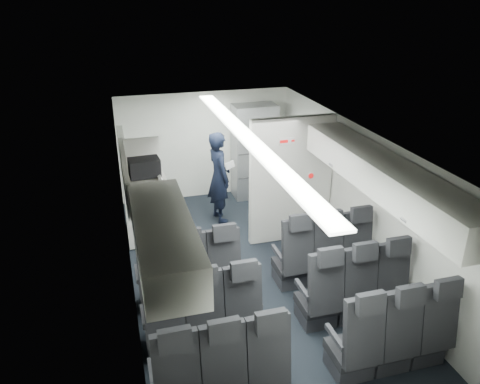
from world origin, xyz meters
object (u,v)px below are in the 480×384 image
seat_row_rear (310,357)px  galley_unit (254,151)px  boarding_door (126,187)px  flight_attendant (219,177)px  seat_row_mid (280,306)px  carry_on_bag (144,167)px  seat_row_front (258,267)px

seat_row_rear → galley_unit: bearing=79.4°
boarding_door → flight_attendant: (1.65, 0.28, -0.11)m
seat_row_mid → galley_unit: bearing=77.1°
carry_on_bag → seat_row_mid: bearing=-51.2°
seat_row_front → boarding_door: (-1.64, 2.09, 0.55)m
boarding_door → carry_on_bag: (0.24, -1.49, 0.86)m
seat_row_rear → boarding_door: bearing=112.9°
seat_row_mid → seat_row_rear: (0.00, -0.90, 0.00)m
seat_row_rear → carry_on_bag: bearing=120.3°
seat_row_mid → boarding_door: size_ratio=1.79×
seat_row_mid → carry_on_bag: (-1.40, 1.49, 1.41)m
flight_attendant → seat_row_mid: bearing=171.2°
boarding_door → carry_on_bag: carry_on_bag is taller
seat_row_front → galley_unit: (0.95, 3.25, 0.55)m
boarding_door → seat_row_mid: bearing=-61.2°
seat_row_mid → flight_attendant: flight_attendant is taller
seat_row_mid → carry_on_bag: bearing=133.2°
seat_row_front → galley_unit: size_ratio=1.75×
seat_row_mid → galley_unit: size_ratio=1.75×
galley_unit → carry_on_bag: carry_on_bag is taller
seat_row_rear → boarding_door: size_ratio=1.79×
galley_unit → boarding_door: 2.84m
seat_row_mid → boarding_door: boarding_door is taller
flight_attendant → seat_row_front: bearing=171.2°
galley_unit → seat_row_rear: bearing=-100.6°
galley_unit → carry_on_bag: bearing=-131.4°
seat_row_rear → galley_unit: 5.17m
seat_row_front → seat_row_mid: same height
seat_row_front → galley_unit: 3.43m
seat_row_mid → galley_unit: 4.30m
seat_row_front → galley_unit: bearing=73.7°
seat_row_mid → flight_attendant: (0.01, 3.26, 0.44)m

